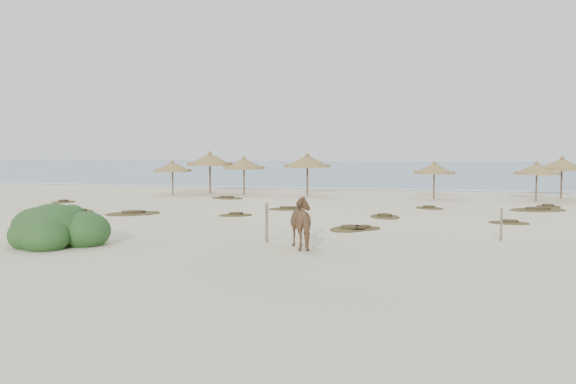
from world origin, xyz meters
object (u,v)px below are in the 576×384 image
palapa_0 (172,167)px  palapa_1 (210,160)px  horse (305,223)px  bush (55,230)px

palapa_0 → palapa_1: size_ratio=0.83×
palapa_1 → horse: palapa_1 is taller
palapa_0 → palapa_1: (2.04, 1.80, 0.47)m
palapa_1 → palapa_0: bearing=-138.6°
horse → bush: bearing=-19.2°
palapa_1 → horse: bearing=-61.6°
palapa_1 → bush: size_ratio=0.90×
palapa_0 → palapa_1: 2.76m
palapa_1 → bush: bearing=-80.6°
palapa_0 → bush: palapa_0 is taller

